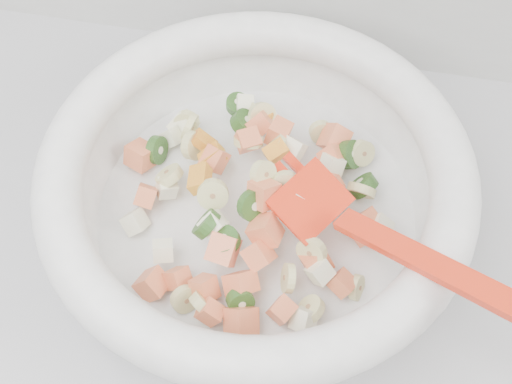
# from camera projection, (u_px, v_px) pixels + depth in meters

# --- Properties ---
(mixing_bowl) EXTENTS (0.42, 0.37, 0.14)m
(mixing_bowl) POSITION_uv_depth(u_px,v_px,m) (256.00, 186.00, 0.55)
(mixing_bowl) COLOR white
(mixing_bowl) RESTS_ON counter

